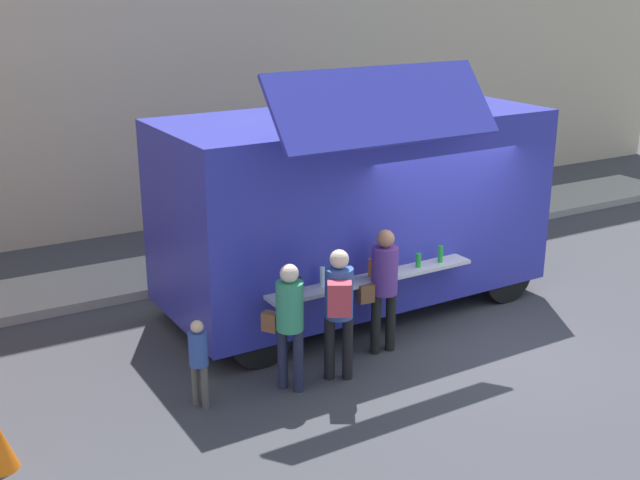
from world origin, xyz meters
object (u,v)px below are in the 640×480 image
food_truck_main (354,205)px  customer_front_ordering (383,281)px  trash_bin (444,206)px  customer_mid_with_backpack (339,303)px  child_near_queue (199,356)px  customer_rear_waiting (289,316)px

food_truck_main → customer_front_ordering: (-0.52, -1.55, -0.59)m
customer_front_ordering → trash_bin: bearing=-42.0°
customer_front_ordering → customer_mid_with_backpack: size_ratio=1.01×
customer_front_ordering → child_near_queue: 2.68m
child_near_queue → customer_rear_waiting: bearing=-36.3°
customer_rear_waiting → child_near_queue: (-1.10, 0.16, -0.31)m
food_truck_main → child_near_queue: (-3.17, -1.68, -0.96)m
customer_front_ordering → customer_mid_with_backpack: customer_front_ordering is taller
food_truck_main → trash_bin: (3.58, 2.32, -1.10)m
customer_rear_waiting → child_near_queue: 1.15m
trash_bin → customer_mid_with_backpack: size_ratio=0.60×
customer_front_ordering → customer_rear_waiting: (-1.56, -0.29, -0.06)m
customer_front_ordering → customer_rear_waiting: bearing=105.2°
customer_mid_with_backpack → food_truck_main: bearing=-6.6°
customer_mid_with_backpack → trash_bin: bearing=-19.7°
customer_mid_with_backpack → customer_rear_waiting: bearing=110.8°
trash_bin → customer_rear_waiting: customer_rear_waiting is taller
trash_bin → customer_rear_waiting: size_ratio=0.63×
trash_bin → customer_rear_waiting: 7.03m
trash_bin → customer_rear_waiting: (-5.65, -4.16, 0.45)m
customer_mid_with_backpack → child_near_queue: size_ratio=1.56×
trash_bin → child_near_queue: (-6.75, -4.00, 0.14)m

